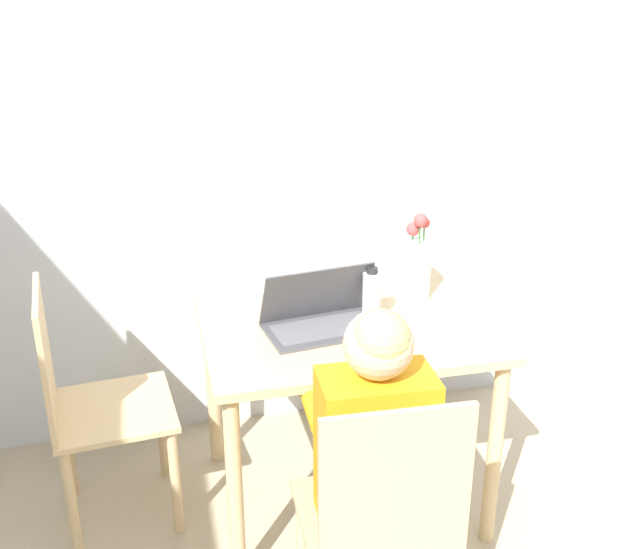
{
  "coord_description": "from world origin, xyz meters",
  "views": [
    {
      "loc": [
        -0.75,
        -0.61,
        1.82
      ],
      "look_at": [
        -0.23,
        1.58,
        0.9
      ],
      "focal_mm": 42.0,
      "sensor_mm": 36.0,
      "label": 1
    }
  ],
  "objects_px": {
    "laptop": "(321,314)",
    "water_bottle": "(371,296)",
    "person_seated": "(370,437)",
    "flower_vase": "(417,264)",
    "chair_occupied": "(380,526)",
    "chair_spare": "(91,406)"
  },
  "relations": [
    {
      "from": "person_seated",
      "to": "water_bottle",
      "type": "relative_size",
      "value": 5.47
    },
    {
      "from": "laptop",
      "to": "water_bottle",
      "type": "height_order",
      "value": "laptop"
    },
    {
      "from": "laptop",
      "to": "water_bottle",
      "type": "relative_size",
      "value": 2.08
    },
    {
      "from": "flower_vase",
      "to": "laptop",
      "type": "bearing_deg",
      "value": -157.3
    },
    {
      "from": "chair_occupied",
      "to": "laptop",
      "type": "distance_m",
      "value": 0.74
    },
    {
      "from": "chair_spare",
      "to": "flower_vase",
      "type": "xyz_separation_m",
      "value": [
        1.16,
        0.04,
        0.4
      ]
    },
    {
      "from": "laptop",
      "to": "water_bottle",
      "type": "xyz_separation_m",
      "value": [
        0.18,
        0.01,
        0.04
      ]
    },
    {
      "from": "laptop",
      "to": "chair_occupied",
      "type": "bearing_deg",
      "value": -97.86
    },
    {
      "from": "laptop",
      "to": "flower_vase",
      "type": "distance_m",
      "value": 0.43
    },
    {
      "from": "chair_spare",
      "to": "person_seated",
      "type": "relative_size",
      "value": 0.84
    },
    {
      "from": "laptop",
      "to": "flower_vase",
      "type": "bearing_deg",
      "value": 14.55
    },
    {
      "from": "chair_occupied",
      "to": "flower_vase",
      "type": "height_order",
      "value": "flower_vase"
    },
    {
      "from": "person_seated",
      "to": "flower_vase",
      "type": "height_order",
      "value": "person_seated"
    },
    {
      "from": "chair_occupied",
      "to": "flower_vase",
      "type": "relative_size",
      "value": 2.75
    },
    {
      "from": "laptop",
      "to": "chair_spare",
      "type": "bearing_deg",
      "value": 162.8
    },
    {
      "from": "chair_occupied",
      "to": "chair_spare",
      "type": "xyz_separation_m",
      "value": [
        -0.77,
        0.79,
        0.0
      ]
    },
    {
      "from": "chair_occupied",
      "to": "person_seated",
      "type": "height_order",
      "value": "person_seated"
    },
    {
      "from": "chair_occupied",
      "to": "water_bottle",
      "type": "relative_size",
      "value": 4.59
    },
    {
      "from": "chair_spare",
      "to": "laptop",
      "type": "distance_m",
      "value": 0.84
    },
    {
      "from": "chair_spare",
      "to": "person_seated",
      "type": "bearing_deg",
      "value": -136.67
    },
    {
      "from": "chair_occupied",
      "to": "flower_vase",
      "type": "distance_m",
      "value": 1.0
    },
    {
      "from": "person_seated",
      "to": "laptop",
      "type": "relative_size",
      "value": 2.63
    }
  ]
}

